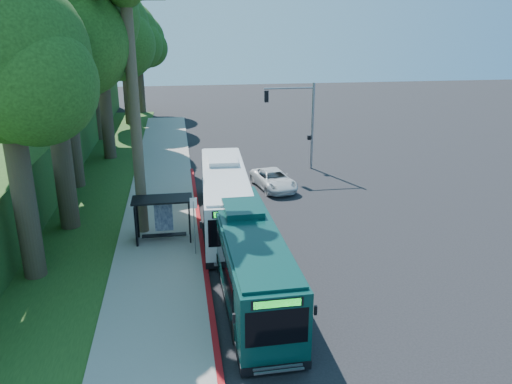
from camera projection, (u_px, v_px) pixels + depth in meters
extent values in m
plane|color=black|center=(278.00, 215.00, 31.31)|extent=(140.00, 140.00, 0.00)
cube|color=gray|center=(160.00, 221.00, 30.20)|extent=(4.50, 70.00, 0.12)
cube|color=#9F1115|center=(202.00, 246.00, 26.80)|extent=(0.25, 30.00, 0.13)
cube|color=#234719|center=(77.00, 199.00, 34.03)|extent=(8.00, 70.00, 0.06)
cube|color=black|center=(162.00, 199.00, 26.65)|extent=(3.20, 1.50, 0.10)
cube|color=black|center=(136.00, 223.00, 26.85)|extent=(0.06, 1.30, 2.20)
cube|color=navy|center=(164.00, 216.00, 27.71)|extent=(1.00, 0.12, 1.70)
cube|color=black|center=(164.00, 235.00, 27.22)|extent=(2.40, 0.40, 0.06)
cube|color=black|center=(138.00, 219.00, 27.42)|extent=(0.08, 0.08, 2.40)
cube|color=black|center=(189.00, 216.00, 27.84)|extent=(0.08, 0.08, 2.40)
cube|color=black|center=(136.00, 228.00, 26.30)|extent=(0.08, 0.08, 2.40)
cube|color=black|center=(190.00, 224.00, 26.72)|extent=(0.08, 0.08, 2.40)
cylinder|color=gray|center=(194.00, 229.00, 25.34)|extent=(0.06, 0.06, 3.00)
cube|color=white|center=(193.00, 203.00, 24.89)|extent=(0.35, 0.04, 0.55)
cylinder|color=gray|center=(312.00, 127.00, 40.25)|extent=(0.20, 0.20, 7.00)
cylinder|color=gray|center=(289.00, 88.00, 38.96)|extent=(4.00, 0.14, 0.14)
cube|color=black|center=(266.00, 96.00, 38.88)|extent=(0.30, 0.30, 0.90)
cube|color=black|center=(309.00, 138.00, 40.51)|extent=(0.25, 0.25, 0.35)
cylinder|color=#4C3F2D|center=(135.00, 120.00, 26.59)|extent=(0.60, 0.60, 13.00)
cylinder|color=#382B1E|center=(60.00, 140.00, 27.75)|extent=(1.10, 1.10, 10.50)
sphere|color=#1C3A10|center=(44.00, 17.00, 25.67)|extent=(8.00, 8.00, 8.00)
sphere|color=#1C3A10|center=(75.00, 42.00, 25.18)|extent=(5.60, 5.60, 5.60)
sphere|color=#1C3A10|center=(25.00, 35.00, 27.06)|extent=(5.20, 5.20, 5.20)
cylinder|color=#382B1E|center=(68.00, 106.00, 34.85)|extent=(1.18, 1.18, 11.90)
sphere|color=#1C3A10|center=(84.00, 15.00, 31.84)|extent=(7.00, 7.00, 7.00)
sphere|color=#1C3A10|center=(35.00, 11.00, 34.20)|extent=(6.50, 6.50, 6.50)
cylinder|color=#382B1E|center=(105.00, 103.00, 42.89)|extent=(1.06, 1.06, 9.80)
sphere|color=#1C3A10|center=(98.00, 30.00, 40.96)|extent=(8.40, 8.40, 8.40)
sphere|color=#1C3A10|center=(119.00, 44.00, 40.39)|extent=(5.88, 5.88, 5.88)
sphere|color=#1C3A10|center=(84.00, 40.00, 42.38)|extent=(5.46, 5.46, 5.46)
cylinder|color=#382B1E|center=(94.00, 84.00, 49.85)|extent=(1.14, 1.14, 11.20)
sphere|color=#1C3A10|center=(87.00, 11.00, 47.63)|extent=(9.60, 9.60, 9.60)
sphere|color=#1C3A10|center=(107.00, 26.00, 46.99)|extent=(6.72, 6.72, 6.72)
sphere|color=#1C3A10|center=(73.00, 22.00, 49.26)|extent=(6.24, 6.24, 6.24)
cylinder|color=#382B1E|center=(127.00, 85.00, 58.04)|extent=(1.02, 1.02, 9.10)
sphere|color=#1C3A10|center=(123.00, 35.00, 56.24)|extent=(8.00, 8.00, 8.00)
sphere|color=#1C3A10|center=(138.00, 45.00, 55.69)|extent=(5.60, 5.60, 5.60)
sphere|color=#1C3A10|center=(112.00, 42.00, 57.59)|extent=(5.20, 5.20, 5.20)
cylinder|color=#382B1E|center=(140.00, 81.00, 65.78)|extent=(0.98, 0.98, 8.40)
sphere|color=#1C3A10|center=(137.00, 40.00, 64.12)|extent=(7.00, 7.00, 7.00)
sphere|color=#1C3A10|center=(148.00, 48.00, 63.66)|extent=(4.90, 4.90, 4.90)
sphere|color=#1C3A10|center=(129.00, 45.00, 65.31)|extent=(4.55, 4.55, 4.55)
cylinder|color=#382B1E|center=(22.00, 185.00, 22.29)|extent=(1.02, 1.02, 9.10)
sphere|color=#1C3A10|center=(1.00, 56.00, 20.49)|extent=(7.20, 7.20, 7.20)
sphere|color=#1C3A10|center=(35.00, 84.00, 20.03)|extent=(5.04, 5.04, 5.04)
cube|color=silver|center=(225.00, 196.00, 29.35)|extent=(3.11, 12.04, 2.83)
cube|color=black|center=(226.00, 219.00, 29.82)|extent=(3.14, 12.10, 0.35)
cube|color=black|center=(225.00, 189.00, 29.73)|extent=(3.04, 9.42, 1.09)
cube|color=black|center=(232.00, 232.00, 23.71)|extent=(2.23, 0.23, 1.39)
cube|color=black|center=(221.00, 164.00, 34.81)|extent=(2.03, 0.22, 0.99)
cube|color=#19E533|center=(231.00, 214.00, 23.39)|extent=(1.65, 0.18, 0.28)
cube|color=silver|center=(225.00, 172.00, 28.88)|extent=(2.88, 11.43, 0.12)
cube|color=silver|center=(223.00, 161.00, 30.69)|extent=(1.89, 2.57, 0.35)
cylinder|color=black|center=(207.00, 244.00, 26.04)|extent=(0.35, 1.01, 0.99)
cylinder|color=black|center=(251.00, 242.00, 26.28)|extent=(0.35, 1.01, 0.99)
cylinder|color=black|center=(205.00, 193.00, 33.90)|extent=(0.35, 1.01, 0.99)
cylinder|color=black|center=(239.00, 191.00, 34.14)|extent=(0.35, 1.01, 0.99)
cube|color=#09312D|center=(249.00, 257.00, 21.84)|extent=(2.60, 11.49, 2.72)
cube|color=black|center=(249.00, 286.00, 22.29)|extent=(2.63, 11.55, 0.33)
cube|color=black|center=(248.00, 247.00, 22.20)|extent=(2.62, 8.97, 1.05)
cube|color=black|center=(277.00, 327.00, 16.47)|extent=(2.14, 0.15, 1.34)
cube|color=black|center=(232.00, 206.00, 27.04)|extent=(1.95, 0.14, 0.95)
cube|color=#19E533|center=(277.00, 303.00, 16.17)|extent=(1.58, 0.12, 0.27)
cube|color=#09312D|center=(249.00, 228.00, 21.39)|extent=(2.40, 10.92, 0.11)
cube|color=#09312D|center=(243.00, 209.00, 23.12)|extent=(1.74, 2.41, 0.33)
cylinder|color=black|center=(236.00, 332.00, 18.63)|extent=(0.30, 0.96, 0.95)
cylinder|color=black|center=(293.00, 326.00, 18.99)|extent=(0.30, 0.96, 0.95)
cylinder|color=black|center=(215.00, 244.00, 26.11)|extent=(0.30, 0.96, 0.95)
cylinder|color=black|center=(257.00, 241.00, 26.47)|extent=(0.30, 0.96, 0.95)
imported|color=silver|center=(274.00, 179.00, 36.12)|extent=(3.09, 5.20, 1.35)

